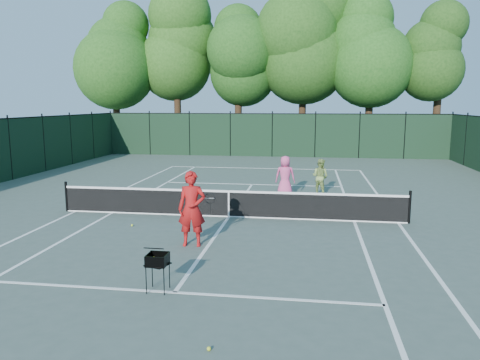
# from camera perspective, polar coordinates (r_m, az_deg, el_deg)

# --- Properties ---
(ground) EXTENTS (90.00, 90.00, 0.00)m
(ground) POSITION_cam_1_polar(r_m,az_deg,el_deg) (15.74, -1.37, -4.52)
(ground) COLOR #45544B
(ground) RESTS_ON ground
(sideline_doubles_left) EXTENTS (0.10, 23.77, 0.01)m
(sideline_doubles_left) POSITION_cam_1_polar(r_m,az_deg,el_deg) (17.51, -19.39, -3.62)
(sideline_doubles_left) COLOR white
(sideline_doubles_left) RESTS_ON ground
(sideline_doubles_right) EXTENTS (0.10, 23.77, 0.01)m
(sideline_doubles_right) POSITION_cam_1_polar(r_m,az_deg,el_deg) (15.78, 18.74, -4.98)
(sideline_doubles_right) COLOR white
(sideline_doubles_right) RESTS_ON ground
(sideline_singles_left) EXTENTS (0.10, 23.77, 0.01)m
(sideline_singles_left) POSITION_cam_1_polar(r_m,az_deg,el_deg) (16.92, -15.27, -3.86)
(sideline_singles_left) COLOR white
(sideline_singles_left) RESTS_ON ground
(sideline_singles_right) EXTENTS (0.10, 23.77, 0.01)m
(sideline_singles_right) POSITION_cam_1_polar(r_m,az_deg,el_deg) (15.59, 13.76, -4.92)
(sideline_singles_right) COLOR white
(sideline_singles_right) RESTS_ON ground
(baseline_far) EXTENTS (10.97, 0.10, 0.01)m
(baseline_far) POSITION_cam_1_polar(r_m,az_deg,el_deg) (27.32, 2.89, 1.43)
(baseline_far) COLOR white
(baseline_far) RESTS_ON ground
(service_line_near) EXTENTS (8.23, 0.10, 0.01)m
(service_line_near) POSITION_cam_1_polar(r_m,az_deg,el_deg) (9.80, -7.96, -13.41)
(service_line_near) COLOR white
(service_line_near) RESTS_ON ground
(service_line_far) EXTENTS (8.23, 0.10, 0.01)m
(service_line_far) POSITION_cam_1_polar(r_m,az_deg,el_deg) (21.94, 1.48, -0.53)
(service_line_far) COLOR white
(service_line_far) RESTS_ON ground
(center_service_line) EXTENTS (0.10, 12.80, 0.01)m
(center_service_line) POSITION_cam_1_polar(r_m,az_deg,el_deg) (15.74, -1.37, -4.51)
(center_service_line) COLOR white
(center_service_line) RESTS_ON ground
(tennis_net) EXTENTS (11.69, 0.09, 1.06)m
(tennis_net) POSITION_cam_1_polar(r_m,az_deg,el_deg) (15.63, -1.38, -2.83)
(tennis_net) COLOR black
(tennis_net) RESTS_ON ground
(fence_far) EXTENTS (24.00, 0.05, 3.00)m
(fence_far) POSITION_cam_1_polar(r_m,az_deg,el_deg) (33.23, 3.95, 5.44)
(fence_far) COLOR black
(fence_far) RESTS_ON ground
(tree_0) EXTENTS (6.40, 6.40, 13.14)m
(tree_0) POSITION_cam_1_polar(r_m,az_deg,el_deg) (39.99, -15.13, 15.37)
(tree_0) COLOR black
(tree_0) RESTS_ON ground
(tree_1) EXTENTS (6.80, 6.80, 13.98)m
(tree_1) POSITION_cam_1_polar(r_m,az_deg,el_deg) (38.85, -7.79, 16.57)
(tree_1) COLOR black
(tree_1) RESTS_ON ground
(tree_2) EXTENTS (6.00, 6.00, 12.40)m
(tree_2) POSITION_cam_1_polar(r_m,az_deg,el_deg) (37.48, -0.21, 15.44)
(tree_2) COLOR black
(tree_2) RESTS_ON ground
(tree_3) EXTENTS (7.00, 7.00, 14.45)m
(tree_3) POSITION_cam_1_polar(r_m,az_deg,el_deg) (37.72, 7.80, 17.27)
(tree_3) COLOR black
(tree_3) RESTS_ON ground
(tree_4) EXTENTS (6.20, 6.20, 12.97)m
(tree_4) POSITION_cam_1_polar(r_m,az_deg,el_deg) (37.16, 15.79, 15.79)
(tree_4) COLOR black
(tree_4) RESTS_ON ground
(tree_5) EXTENTS (5.80, 5.80, 12.23)m
(tree_5) POSITION_cam_1_polar(r_m,az_deg,el_deg) (38.51, 23.30, 14.51)
(tree_5) COLOR black
(tree_5) RESTS_ON ground
(coach) EXTENTS (0.95, 0.73, 2.02)m
(coach) POSITION_cam_1_polar(r_m,az_deg,el_deg) (12.49, -5.88, -3.50)
(coach) COLOR #AE1314
(coach) RESTS_ON ground
(player_pink) EXTENTS (0.82, 0.55, 1.66)m
(player_pink) POSITION_cam_1_polar(r_m,az_deg,el_deg) (19.19, 5.53, 0.49)
(player_pink) COLOR #DD4E89
(player_pink) RESTS_ON ground
(player_green) EXTENTS (0.91, 0.86, 1.50)m
(player_green) POSITION_cam_1_polar(r_m,az_deg,el_deg) (19.71, 9.75, 0.40)
(player_green) COLOR #8BA954
(player_green) RESTS_ON ground
(ball_hopper) EXTENTS (0.52, 0.52, 0.78)m
(ball_hopper) POSITION_cam_1_polar(r_m,az_deg,el_deg) (9.70, -10.03, -9.58)
(ball_hopper) COLOR black
(ball_hopper) RESTS_ON ground
(loose_ball_near_cart) EXTENTS (0.07, 0.07, 0.07)m
(loose_ball_near_cart) POSITION_cam_1_polar(r_m,az_deg,el_deg) (7.69, -3.81, -19.83)
(loose_ball_near_cart) COLOR #C0D42B
(loose_ball_near_cart) RESTS_ON ground
(loose_ball_midcourt) EXTENTS (0.07, 0.07, 0.07)m
(loose_ball_midcourt) POSITION_cam_1_polar(r_m,az_deg,el_deg) (14.94, -13.02, -5.39)
(loose_ball_midcourt) COLOR #D1F432
(loose_ball_midcourt) RESTS_ON ground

